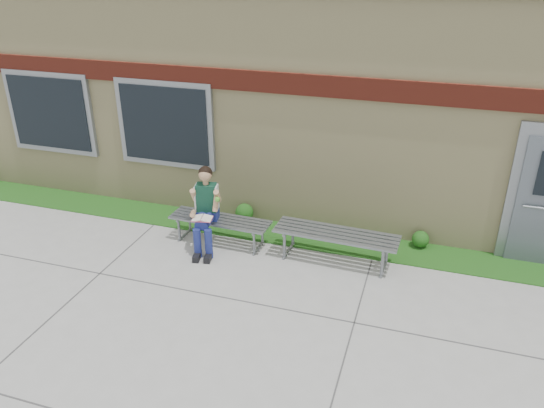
% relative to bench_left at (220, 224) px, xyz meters
% --- Properties ---
extents(ground, '(80.00, 80.00, 0.00)m').
position_rel_bench_left_xyz_m(ground, '(1.58, -2.00, -0.35)').
color(ground, '#9E9E99').
rests_on(ground, ground).
extents(grass_strip, '(16.00, 0.80, 0.02)m').
position_rel_bench_left_xyz_m(grass_strip, '(1.58, 0.60, -0.34)').
color(grass_strip, '#275316').
rests_on(grass_strip, ground).
extents(school_building, '(16.20, 6.22, 4.20)m').
position_rel_bench_left_xyz_m(school_building, '(1.58, 3.99, 1.75)').
color(school_building, beige).
rests_on(school_building, ground).
extents(bench_left, '(1.75, 0.55, 0.45)m').
position_rel_bench_left_xyz_m(bench_left, '(0.00, 0.00, 0.00)').
color(bench_left, slate).
rests_on(bench_left, ground).
extents(bench_right, '(2.00, 0.64, 0.51)m').
position_rel_bench_left_xyz_m(bench_right, '(2.00, 0.00, 0.05)').
color(bench_right, slate).
rests_on(bench_right, ground).
extents(girl, '(0.56, 0.89, 1.41)m').
position_rel_bench_left_xyz_m(girl, '(-0.16, -0.21, 0.38)').
color(girl, navy).
rests_on(girl, ground).
extents(shrub_mid, '(0.33, 0.33, 0.33)m').
position_rel_bench_left_xyz_m(shrub_mid, '(0.12, 0.85, -0.16)').
color(shrub_mid, '#275316').
rests_on(shrub_mid, grass_strip).
extents(shrub_east, '(0.28, 0.28, 0.28)m').
position_rel_bench_left_xyz_m(shrub_east, '(3.29, 0.85, -0.19)').
color(shrub_east, '#275316').
rests_on(shrub_east, grass_strip).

